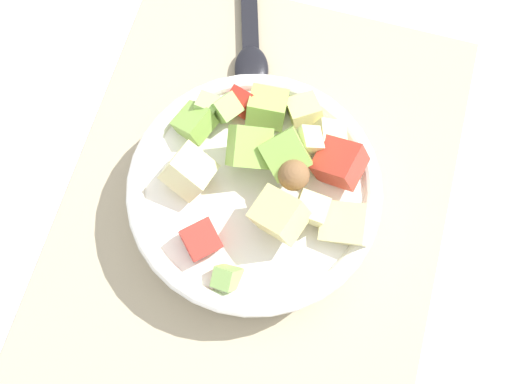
{
  "coord_description": "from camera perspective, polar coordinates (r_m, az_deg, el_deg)",
  "views": [
    {
      "loc": [
        -0.19,
        -0.05,
        0.59
      ],
      "look_at": [
        -0.01,
        -0.0,
        0.04
      ],
      "focal_mm": 43.26,
      "sensor_mm": 36.0,
      "label": 1
    }
  ],
  "objects": [
    {
      "name": "ground_plane",
      "position": [
        0.62,
        0.08,
        -0.56
      ],
      "size": [
        2.4,
        2.4,
        0.0
      ],
      "primitive_type": "plane",
      "color": "silver"
    },
    {
      "name": "placemat",
      "position": [
        0.61,
        0.08,
        -0.47
      ],
      "size": [
        0.47,
        0.37,
        0.01
      ],
      "primitive_type": "cube",
      "color": "tan",
      "rests_on": "ground_plane"
    },
    {
      "name": "salad_bowl",
      "position": [
        0.58,
        0.17,
        0.04
      ],
      "size": [
        0.23,
        0.23,
        0.1
      ],
      "color": "white",
      "rests_on": "placemat"
    },
    {
      "name": "serving_spoon",
      "position": [
        0.69,
        -0.55,
        14.84
      ],
      "size": [
        0.23,
        0.1,
        0.01
      ],
      "color": "black",
      "rests_on": "placemat"
    }
  ]
}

